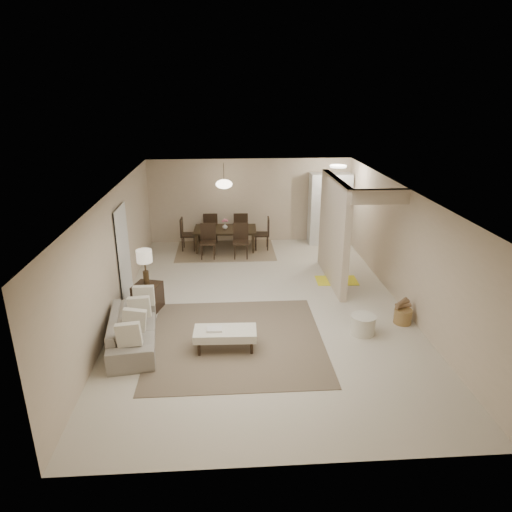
{
  "coord_description": "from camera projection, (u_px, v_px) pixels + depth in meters",
  "views": [
    {
      "loc": [
        -0.7,
        -8.88,
        4.39
      ],
      "look_at": [
        -0.1,
        0.22,
        1.05
      ],
      "focal_mm": 32.0,
      "sensor_mm": 36.0,
      "label": 1
    }
  ],
  "objects": [
    {
      "name": "living_rug",
      "position": [
        236.0,
        340.0,
        8.48
      ],
      "size": [
        3.2,
        3.2,
        0.01
      ],
      "primitive_type": "cube",
      "color": "brown",
      "rests_on": "floor"
    },
    {
      "name": "round_pouf",
      "position": [
        363.0,
        325.0,
        8.66
      ],
      "size": [
        0.47,
        0.47,
        0.37
      ],
      "primitive_type": "cylinder",
      "color": "beige",
      "rests_on": "floor"
    },
    {
      "name": "flush_light",
      "position": [
        338.0,
        166.0,
        12.17
      ],
      "size": [
        0.44,
        0.44,
        0.05
      ],
      "primitive_type": "cylinder",
      "color": "white",
      "rests_on": "ceiling"
    },
    {
      "name": "doorway",
      "position": [
        123.0,
        254.0,
        9.91
      ],
      "size": [
        0.04,
        0.9,
        2.04
      ],
      "primitive_type": "cube",
      "color": "black",
      "rests_on": "floor"
    },
    {
      "name": "dining_table",
      "position": [
        225.0,
        239.0,
        13.19
      ],
      "size": [
        1.81,
        1.05,
        0.62
      ],
      "primitive_type": "imported",
      "rotation": [
        0.0,
        0.0,
        -0.04
      ],
      "color": "black",
      "rests_on": "dining_rug"
    },
    {
      "name": "partition",
      "position": [
        334.0,
        231.0,
        10.73
      ],
      "size": [
        0.15,
        2.5,
        2.5
      ],
      "primitive_type": "cube",
      "color": "#C6B296",
      "rests_on": "floor"
    },
    {
      "name": "table_lamp",
      "position": [
        144.0,
        259.0,
        9.3
      ],
      "size": [
        0.32,
        0.32,
        0.76
      ],
      "color": "#46341E",
      "rests_on": "side_table"
    },
    {
      "name": "right_wall",
      "position": [
        403.0,
        247.0,
        9.63
      ],
      "size": [
        0.0,
        9.0,
        9.0
      ],
      "primitive_type": "plane",
      "rotation": [
        1.57,
        0.0,
        -1.57
      ],
      "color": "#C6B296",
      "rests_on": "floor"
    },
    {
      "name": "back_wall",
      "position": [
        250.0,
        201.0,
        13.66
      ],
      "size": [
        6.0,
        0.0,
        6.0
      ],
      "primitive_type": "plane",
      "rotation": [
        1.57,
        0.0,
        0.0
      ],
      "color": "#C6B296",
      "rests_on": "floor"
    },
    {
      "name": "floor",
      "position": [
        261.0,
        305.0,
        9.88
      ],
      "size": [
        9.0,
        9.0,
        0.0
      ],
      "primitive_type": "plane",
      "color": "beige",
      "rests_on": "ground"
    },
    {
      "name": "yellow_mat",
      "position": [
        337.0,
        280.0,
        11.12
      ],
      "size": [
        1.02,
        0.65,
        0.01
      ],
      "primitive_type": "cube",
      "rotation": [
        0.0,
        0.0,
        -0.04
      ],
      "color": "yellow",
      "rests_on": "floor"
    },
    {
      "name": "dining_rug",
      "position": [
        226.0,
        249.0,
        13.3
      ],
      "size": [
        2.8,
        2.1,
        0.01
      ],
      "primitive_type": "cube",
      "color": "#826F50",
      "rests_on": "floor"
    },
    {
      "name": "vase",
      "position": [
        225.0,
        226.0,
        13.06
      ],
      "size": [
        0.16,
        0.16,
        0.16
      ],
      "primitive_type": "imported",
      "rotation": [
        0.0,
        0.0,
        -0.05
      ],
      "color": "white",
      "rests_on": "dining_table"
    },
    {
      "name": "side_table",
      "position": [
        148.0,
        297.0,
        9.59
      ],
      "size": [
        0.64,
        0.64,
        0.57
      ],
      "primitive_type": "cube",
      "rotation": [
        0.0,
        0.0,
        -0.28
      ],
      "color": "black",
      "rests_on": "floor"
    },
    {
      "name": "pantry_cabinet",
      "position": [
        329.0,
        209.0,
        13.55
      ],
      "size": [
        1.2,
        0.55,
        2.1
      ],
      "primitive_type": "cube",
      "color": "silver",
      "rests_on": "floor"
    },
    {
      "name": "sofa",
      "position": [
        133.0,
        330.0,
        8.26
      ],
      "size": [
        2.09,
        1.04,
        0.59
      ],
      "primitive_type": "imported",
      "rotation": [
        0.0,
        0.0,
        1.7
      ],
      "color": "gray",
      "rests_on": "floor"
    },
    {
      "name": "wicker_basket",
      "position": [
        403.0,
        316.0,
        9.06
      ],
      "size": [
        0.42,
        0.42,
        0.3
      ],
      "primitive_type": "cylinder",
      "rotation": [
        0.0,
        0.0,
        0.24
      ],
      "color": "olive",
      "rests_on": "floor"
    },
    {
      "name": "dining_chairs",
      "position": [
        225.0,
        234.0,
        13.14
      ],
      "size": [
        2.54,
        1.87,
        0.94
      ],
      "color": "black",
      "rests_on": "dining_rug"
    },
    {
      "name": "ceiling",
      "position": [
        262.0,
        191.0,
        9.02
      ],
      "size": [
        9.0,
        9.0,
        0.0
      ],
      "primitive_type": "plane",
      "rotation": [
        3.14,
        0.0,
        0.0
      ],
      "color": "white",
      "rests_on": "back_wall"
    },
    {
      "name": "pendant_light",
      "position": [
        224.0,
        184.0,
        12.64
      ],
      "size": [
        0.46,
        0.46,
        0.71
      ],
      "color": "#46341E",
      "rests_on": "ceiling"
    },
    {
      "name": "ottoman_bench",
      "position": [
        225.0,
        334.0,
        8.08
      ],
      "size": [
        1.12,
        0.54,
        0.4
      ],
      "rotation": [
        0.0,
        0.0,
        -0.03
      ],
      "color": "beige",
      "rests_on": "living_rug"
    },
    {
      "name": "left_wall",
      "position": [
        115.0,
        254.0,
        9.26
      ],
      "size": [
        0.0,
        9.0,
        9.0
      ],
      "primitive_type": "plane",
      "rotation": [
        1.57,
        0.0,
        1.57
      ],
      "color": "#C6B296",
      "rests_on": "floor"
    }
  ]
}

